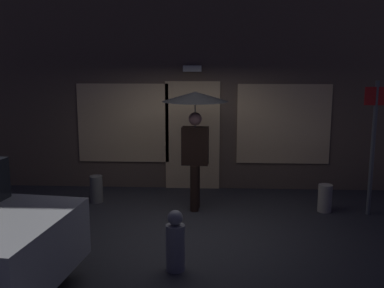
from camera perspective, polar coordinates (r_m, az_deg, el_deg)
The scene contains 7 objects.
ground_plane at distance 7.43m, azimuth -0.75°, elevation -10.21°, with size 18.00×18.00×0.00m, color #2D2D33.
building_facade at distance 9.29m, azimuth 0.14°, elevation 8.08°, with size 9.81×0.48×4.50m.
person_with_umbrella at distance 7.85m, azimuth 0.40°, elevation 3.22°, with size 1.14×1.14×2.09m.
street_sign_post at distance 8.20m, azimuth 21.73°, elevation 0.46°, with size 0.40×0.07×2.29m.
sidewalk_bollard at distance 8.70m, azimuth -11.86°, elevation -5.54°, with size 0.23×0.23×0.50m, color slate.
sidewalk_bollard_2 at distance 8.35m, azimuth 16.28°, elevation -6.51°, with size 0.24×0.24×0.48m, color #B2A899.
fire_hydrant at distance 5.86m, azimuth -2.09°, elevation -12.22°, with size 0.24×0.24×0.79m.
Camera 1 is at (0.43, -6.92, 2.65)m, focal length 42.66 mm.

